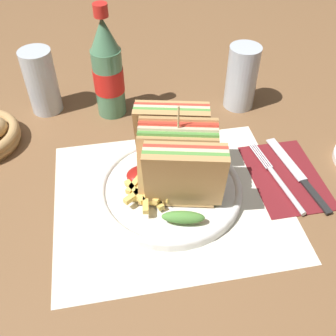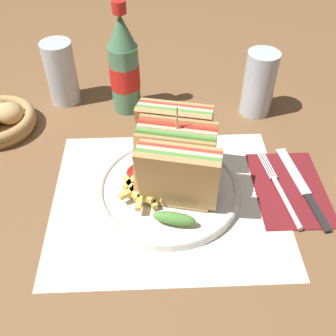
{
  "view_description": "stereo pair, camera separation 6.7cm",
  "coord_description": "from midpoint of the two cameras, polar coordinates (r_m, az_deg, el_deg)",
  "views": [
    {
      "loc": [
        -0.06,
        -0.47,
        0.5
      ],
      "look_at": [
        0.03,
        -0.0,
        0.04
      ],
      "focal_mm": 42.0,
      "sensor_mm": 36.0,
      "label": 1
    },
    {
      "loc": [
        0.01,
        -0.48,
        0.5
      ],
      "look_at": [
        0.03,
        -0.0,
        0.04
      ],
      "focal_mm": 42.0,
      "sensor_mm": 36.0,
      "label": 2
    }
  ],
  "objects": [
    {
      "name": "ground_plane",
      "position": [
        0.69,
        -4.96,
        -2.6
      ],
      "size": [
        4.0,
        4.0,
        0.0
      ],
      "primitive_type": "plane",
      "color": "brown"
    },
    {
      "name": "placemat",
      "position": [
        0.67,
        -2.46,
        -4.62
      ],
      "size": [
        0.39,
        0.33,
        0.0
      ],
      "color": "silver",
      "rests_on": "ground_plane"
    },
    {
      "name": "plate_main",
      "position": [
        0.67,
        -2.53,
        -3.12
      ],
      "size": [
        0.25,
        0.25,
        0.02
      ],
      "color": "white",
      "rests_on": "ground_plane"
    },
    {
      "name": "club_sandwich",
      "position": [
        0.63,
        -1.62,
        1.49
      ],
      "size": [
        0.14,
        0.21,
        0.16
      ],
      "color": "tan",
      "rests_on": "plate_main"
    },
    {
      "name": "fries_pile",
      "position": [
        0.64,
        -5.87,
        -3.54
      ],
      "size": [
        0.09,
        0.09,
        0.02
      ],
      "color": "#E0B756",
      "rests_on": "plate_main"
    },
    {
      "name": "ketchup_blob",
      "position": [
        0.67,
        -6.73,
        -1.2
      ],
      "size": [
        0.05,
        0.04,
        0.02
      ],
      "color": "maroon",
      "rests_on": "plate_main"
    },
    {
      "name": "napkin",
      "position": [
        0.73,
        14.2,
        -1.26
      ],
      "size": [
        0.12,
        0.18,
        0.0
      ],
      "color": "maroon",
      "rests_on": "ground_plane"
    },
    {
      "name": "fork",
      "position": [
        0.7,
        13.4,
        -2.13
      ],
      "size": [
        0.04,
        0.19,
        0.01
      ],
      "rotation": [
        0.0,
        0.0,
        0.14
      ],
      "color": "silver",
      "rests_on": "napkin"
    },
    {
      "name": "knife",
      "position": [
        0.73,
        15.89,
        -0.95
      ],
      "size": [
        0.04,
        0.2,
        0.0
      ],
      "rotation": [
        0.0,
        0.0,
        0.14
      ],
      "color": "black",
      "rests_on": "napkin"
    },
    {
      "name": "coke_bottle_near",
      "position": [
        0.82,
        -11.13,
        13.63
      ],
      "size": [
        0.06,
        0.06,
        0.23
      ],
      "color": "#4C7F5B",
      "rests_on": "ground_plane"
    },
    {
      "name": "glass_near",
      "position": [
        0.85,
        8.33,
        12.25
      ],
      "size": [
        0.06,
        0.06,
        0.14
      ],
      "color": "silver",
      "rests_on": "ground_plane"
    },
    {
      "name": "glass_far",
      "position": [
        0.88,
        -19.89,
        11.11
      ],
      "size": [
        0.06,
        0.06,
        0.14
      ],
      "color": "silver",
      "rests_on": "ground_plane"
    }
  ]
}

